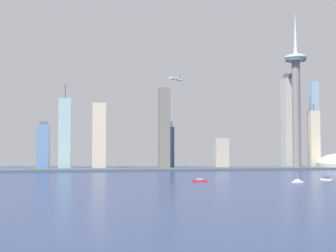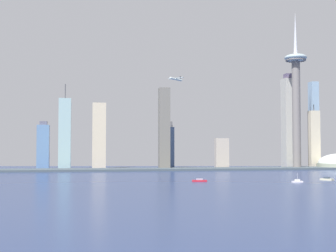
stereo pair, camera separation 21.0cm
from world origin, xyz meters
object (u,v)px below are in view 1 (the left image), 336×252
(skyscraper_4, at_px, (314,139))
(skyscraper_5, at_px, (99,136))
(skyscraper_6, at_px, (164,129))
(airplane, at_px, (176,79))
(boat_3, at_px, (200,180))
(skyscraper_8, at_px, (43,146))
(boat_2, at_px, (297,181))
(skyscraper_1, at_px, (65,134))
(boat_1, at_px, (327,179))
(skyscraper_2, at_px, (288,122))
(observation_tower, at_px, (296,89))
(skyscraper_7, at_px, (314,124))
(skyscraper_3, at_px, (222,153))
(skyscraper_0, at_px, (170,147))

(skyscraper_4, xyz_separation_m, skyscraper_5, (-412.44, 24.16, 5.41))
(skyscraper_4, bearing_deg, skyscraper_6, -175.55)
(skyscraper_6, relative_size, airplane, 5.14)
(boat_3, bearing_deg, skyscraper_8, -48.02)
(skyscraper_6, relative_size, boat_3, 8.33)
(boat_2, bearing_deg, skyscraper_4, 58.53)
(skyscraper_1, height_order, boat_1, skyscraper_1)
(skyscraper_8, relative_size, boat_2, 6.93)
(skyscraper_4, distance_m, skyscraper_6, 299.81)
(airplane, bearing_deg, skyscraper_2, 146.92)
(observation_tower, relative_size, skyscraper_7, 1.68)
(skyscraper_3, bearing_deg, skyscraper_4, 4.39)
(skyscraper_1, bearing_deg, skyscraper_0, 10.13)
(skyscraper_8, distance_m, boat_2, 494.42)
(skyscraper_2, height_order, skyscraper_7, skyscraper_2)
(skyscraper_2, relative_size, skyscraper_6, 1.25)
(skyscraper_1, distance_m, skyscraper_5, 65.71)
(skyscraper_2, distance_m, airplane, 246.61)
(skyscraper_5, xyz_separation_m, skyscraper_8, (-99.63, -2.65, -19.56))
(skyscraper_0, distance_m, boat_3, 367.81)
(skyscraper_7, bearing_deg, observation_tower, -131.90)
(skyscraper_0, relative_size, boat_3, 5.05)
(skyscraper_4, bearing_deg, skyscraper_1, -179.85)
(skyscraper_0, xyz_separation_m, boat_3, (-28.43, -364.56, -39.69))
(boat_1, bearing_deg, boat_3, -124.21)
(skyscraper_7, bearing_deg, boat_1, -114.91)
(skyscraper_0, bearing_deg, boat_1, -71.49)
(skyscraper_3, bearing_deg, airplane, -161.08)
(skyscraper_2, distance_m, boat_3, 430.12)
(skyscraper_1, xyz_separation_m, skyscraper_3, (283.23, -13.37, -34.98))
(skyscraper_4, xyz_separation_m, boat_1, (-154.68, -336.87, -53.74))
(skyscraper_2, relative_size, boat_1, 11.56)
(skyscraper_6, bearing_deg, airplane, -54.19)
(skyscraper_0, distance_m, skyscraper_1, 198.61)
(skyscraper_4, xyz_separation_m, boat_2, (-203.75, -362.96, -53.87))
(skyscraper_5, xyz_separation_m, airplane, (130.59, -70.29, 98.47))
(skyscraper_2, bearing_deg, skyscraper_8, 177.76)
(skyscraper_8, bearing_deg, airplane, -16.37)
(skyscraper_5, height_order, boat_2, skyscraper_5)
(skyscraper_6, relative_size, boat_2, 11.70)
(skyscraper_4, height_order, skyscraper_8, skyscraper_4)
(skyscraper_8, distance_m, boat_1, 507.67)
(skyscraper_2, height_order, skyscraper_5, skyscraper_2)
(skyscraper_1, bearing_deg, skyscraper_4, 0.15)
(observation_tower, height_order, skyscraper_0, observation_tower)
(skyscraper_1, distance_m, boat_1, 466.68)
(skyscraper_2, xyz_separation_m, skyscraper_8, (-461.04, 18.01, -46.76))
(skyscraper_7, xyz_separation_m, skyscraper_8, (-536.74, -27.83, -45.96))
(observation_tower, distance_m, skyscraper_0, 258.96)
(skyscraper_8, xyz_separation_m, boat_3, (204.94, -352.56, -39.80))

